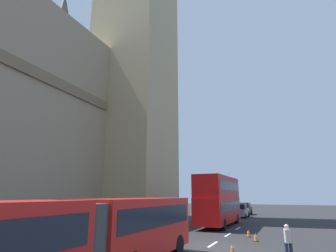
% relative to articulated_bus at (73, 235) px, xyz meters
% --- Properties ---
extents(ground_plane, '(160.00, 160.00, 0.00)m').
position_rel_articulated_bus_xyz_m(ground_plane, '(9.74, -1.99, -1.74)').
color(ground_plane, '#262628').
extents(articulated_bus, '(16.03, 2.54, 2.90)m').
position_rel_articulated_bus_xyz_m(articulated_bus, '(0.00, 0.00, 0.00)').
color(articulated_bus, red).
rests_on(articulated_bus, ground_plane).
extents(double_decker_bus, '(10.09, 2.54, 4.90)m').
position_rel_articulated_bus_xyz_m(double_decker_bus, '(20.74, 0.00, 0.96)').
color(double_decker_bus, '#B20F0F').
rests_on(double_decker_bus, ground_plane).
extents(sedan_lead, '(4.40, 1.86, 1.85)m').
position_rel_articulated_bus_xyz_m(sedan_lead, '(32.59, -0.14, -0.83)').
color(sedan_lead, gray).
rests_on(sedan_lead, ground_plane).
extents(sedan_trailing, '(4.40, 1.86, 1.85)m').
position_rel_articulated_bus_xyz_m(sedan_trailing, '(38.84, 0.21, -0.83)').
color(sedan_trailing, black).
rests_on(sedan_trailing, ground_plane).
extents(traffic_cone_west, '(0.36, 0.36, 0.58)m').
position_rel_articulated_bus_xyz_m(traffic_cone_west, '(7.99, -3.72, -1.46)').
color(traffic_cone_west, black).
rests_on(traffic_cone_west, ground_plane).
extents(traffic_cone_middle, '(0.36, 0.36, 0.58)m').
position_rel_articulated_bus_xyz_m(traffic_cone_middle, '(12.73, -4.37, -1.46)').
color(traffic_cone_middle, black).
rests_on(traffic_cone_middle, ground_plane).
extents(traffic_cone_east, '(0.36, 0.36, 0.58)m').
position_rel_articulated_bus_xyz_m(traffic_cone_east, '(14.54, -3.65, -1.46)').
color(traffic_cone_east, black).
rests_on(traffic_cone_east, ground_plane).
extents(pedestrian_near_cones, '(0.44, 0.36, 1.69)m').
position_rel_articulated_bus_xyz_m(pedestrian_near_cones, '(7.32, -6.52, -0.83)').
color(pedestrian_near_cones, '#262D4C').
rests_on(pedestrian_near_cones, ground_plane).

